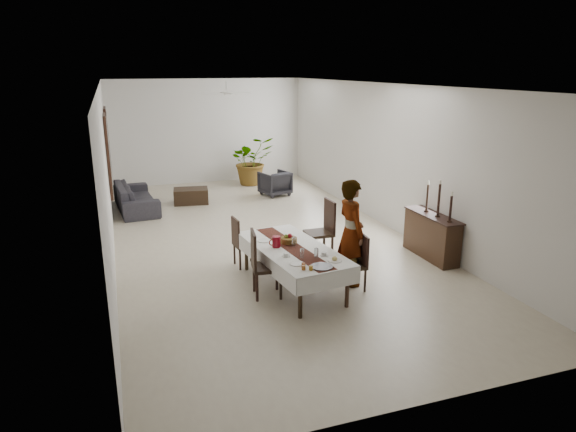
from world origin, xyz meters
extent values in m
cube|color=#C1B599|center=(0.00, 0.00, 0.00)|extent=(6.00, 12.00, 0.00)
cube|color=white|center=(0.00, 0.00, 3.20)|extent=(6.00, 12.00, 0.02)
cube|color=silver|center=(0.00, 6.00, 1.60)|extent=(6.00, 0.02, 3.20)
cube|color=silver|center=(0.00, -6.00, 1.60)|extent=(6.00, 0.02, 3.20)
cube|color=silver|center=(-3.00, 0.00, 1.60)|extent=(0.02, 12.00, 3.20)
cube|color=silver|center=(3.00, 0.00, 1.60)|extent=(0.02, 12.00, 3.20)
cube|color=black|center=(-0.21, -2.59, 0.66)|extent=(1.19, 2.30, 0.05)
cylinder|color=black|center=(-0.47, -3.67, 0.32)|extent=(0.07, 0.07, 0.64)
cylinder|color=black|center=(0.33, -3.57, 0.32)|extent=(0.07, 0.07, 0.64)
cylinder|color=black|center=(-0.74, -1.60, 0.32)|extent=(0.07, 0.07, 0.64)
cylinder|color=black|center=(0.06, -1.50, 0.32)|extent=(0.07, 0.07, 0.64)
cube|color=white|center=(-0.21, -2.59, 0.69)|extent=(1.38, 2.48, 0.01)
cube|color=white|center=(-0.74, -2.66, 0.56)|extent=(0.31, 2.34, 0.27)
cube|color=white|center=(0.32, -2.52, 0.56)|extent=(0.31, 2.34, 0.27)
cube|color=silver|center=(-0.05, -3.75, 0.56)|extent=(1.07, 0.15, 0.27)
cube|color=silver|center=(-0.36, -1.42, 0.56)|extent=(1.07, 0.15, 0.27)
cube|color=#562418|center=(-0.21, -2.59, 0.70)|extent=(0.61, 2.31, 0.00)
cylinder|color=maroon|center=(-0.45, -2.48, 0.79)|extent=(0.15, 0.15, 0.18)
torus|color=maroon|center=(-0.53, -2.49, 0.79)|extent=(0.11, 0.03, 0.11)
cylinder|color=silver|center=(-0.02, -3.16, 0.77)|extent=(0.06, 0.06, 0.16)
cylinder|color=silver|center=(-0.23, -3.10, 0.77)|extent=(0.06, 0.06, 0.16)
cylinder|color=silver|center=(-0.17, -2.54, 0.77)|extent=(0.06, 0.06, 0.16)
cylinder|color=silver|center=(0.14, -3.10, 0.72)|extent=(0.08, 0.08, 0.05)
cylinder|color=silver|center=(0.14, -3.10, 0.70)|extent=(0.14, 0.14, 0.01)
cylinder|color=white|center=(-0.44, -2.94, 0.72)|extent=(0.08, 0.08, 0.05)
cylinder|color=silver|center=(-0.44, -2.94, 0.70)|extent=(0.14, 0.14, 0.01)
cylinder|color=white|center=(0.20, -3.37, 0.70)|extent=(0.22, 0.22, 0.01)
sphere|color=#D3B966|center=(0.20, -3.37, 0.73)|extent=(0.08, 0.08, 0.08)
cylinder|color=silver|center=(-0.39, -3.30, 0.70)|extent=(0.22, 0.22, 0.01)
cylinder|color=white|center=(-0.56, -2.13, 0.70)|extent=(0.22, 0.22, 0.01)
cylinder|color=#444449|center=(-0.08, -3.54, 0.71)|extent=(0.33, 0.33, 0.02)
cylinder|color=#8E6014|center=(-0.28, -3.59, 0.73)|extent=(0.06, 0.06, 0.07)
cylinder|color=#954D15|center=(-0.38, -3.55, 0.73)|extent=(0.06, 0.06, 0.07)
cylinder|color=brown|center=(-0.34, -3.45, 0.73)|extent=(0.06, 0.06, 0.07)
cylinder|color=brown|center=(-0.19, -2.35, 0.74)|extent=(0.27, 0.27, 0.09)
sphere|color=maroon|center=(-0.17, -2.33, 0.81)|extent=(0.08, 0.08, 0.08)
sphere|color=#5A7A24|center=(-0.23, -2.33, 0.81)|extent=(0.07, 0.07, 0.07)
cube|color=black|center=(0.70, -2.99, 0.41)|extent=(0.42, 0.42, 0.04)
cylinder|color=black|center=(0.84, -3.17, 0.19)|extent=(0.04, 0.04, 0.39)
cylinder|color=black|center=(0.87, -2.85, 0.19)|extent=(0.04, 0.04, 0.39)
cylinder|color=black|center=(0.52, -3.14, 0.19)|extent=(0.04, 0.04, 0.39)
cylinder|color=black|center=(0.55, -2.82, 0.19)|extent=(0.04, 0.04, 0.39)
cube|color=black|center=(0.87, -3.01, 0.68)|extent=(0.07, 0.39, 0.50)
cube|color=black|center=(0.71, -1.50, 0.50)|extent=(0.48, 0.48, 0.05)
cylinder|color=black|center=(0.91, -1.69, 0.24)|extent=(0.05, 0.05, 0.48)
cylinder|color=black|center=(0.91, -1.30, 0.24)|extent=(0.05, 0.05, 0.48)
cylinder|color=black|center=(0.51, -1.69, 0.24)|extent=(0.05, 0.05, 0.48)
cylinder|color=black|center=(0.51, -1.30, 0.24)|extent=(0.05, 0.05, 0.48)
cube|color=black|center=(0.93, -1.50, 0.83)|extent=(0.05, 0.48, 0.61)
cube|color=black|center=(-0.70, -2.77, 0.48)|extent=(0.52, 0.52, 0.05)
cylinder|color=black|center=(-0.86, -2.56, 0.23)|extent=(0.05, 0.05, 0.45)
cylinder|color=black|center=(-0.91, -2.93, 0.23)|extent=(0.05, 0.05, 0.45)
cylinder|color=black|center=(-0.49, -2.62, 0.23)|extent=(0.05, 0.05, 0.45)
cylinder|color=black|center=(-0.54, -2.99, 0.23)|extent=(0.05, 0.05, 0.45)
cube|color=black|center=(-0.91, -2.74, 0.79)|extent=(0.11, 0.46, 0.59)
cube|color=black|center=(-0.71, -1.41, 0.41)|extent=(0.43, 0.43, 0.04)
cylinder|color=black|center=(-0.88, -1.26, 0.19)|extent=(0.04, 0.04, 0.39)
cylinder|color=black|center=(-0.85, -1.58, 0.19)|extent=(0.04, 0.04, 0.39)
cylinder|color=black|center=(-0.56, -1.23, 0.19)|extent=(0.04, 0.04, 0.39)
cylinder|color=black|center=(-0.53, -1.55, 0.19)|extent=(0.04, 0.04, 0.39)
cube|color=black|center=(-0.89, -1.42, 0.68)|extent=(0.07, 0.40, 0.50)
imported|color=gray|center=(0.77, -2.74, 0.90)|extent=(0.45, 0.67, 1.80)
cube|color=black|center=(2.78, -2.13, 0.41)|extent=(0.37, 1.37, 0.82)
cube|color=black|center=(2.78, -2.13, 0.84)|extent=(0.40, 1.43, 0.03)
cylinder|color=black|center=(2.78, -2.63, 0.87)|extent=(0.09, 0.09, 0.03)
cylinder|color=black|center=(2.78, -2.63, 1.11)|extent=(0.05, 0.05, 0.46)
cylinder|color=silver|center=(2.78, -2.63, 1.37)|extent=(0.03, 0.03, 0.07)
cylinder|color=black|center=(2.78, -2.27, 0.87)|extent=(0.09, 0.09, 0.03)
cylinder|color=black|center=(2.78, -2.27, 1.18)|extent=(0.05, 0.05, 0.60)
cylinder|color=beige|center=(2.78, -2.27, 1.51)|extent=(0.03, 0.03, 0.07)
cylinder|color=black|center=(2.78, -1.90, 0.87)|extent=(0.09, 0.09, 0.03)
cylinder|color=black|center=(2.78, -1.90, 1.13)|extent=(0.05, 0.05, 0.50)
cylinder|color=beige|center=(2.78, -1.90, 1.42)|extent=(0.03, 0.03, 0.07)
imported|color=#2C2A2F|center=(-2.40, 3.26, 0.33)|extent=(1.07, 2.33, 0.66)
imported|color=#252327|center=(1.44, 3.59, 0.35)|extent=(0.92, 0.93, 0.69)
cube|color=black|center=(-0.97, 3.46, 0.20)|extent=(0.98, 0.72, 0.40)
imported|color=#214E1F|center=(1.19, 5.20, 0.74)|extent=(1.49, 1.33, 1.49)
cube|color=black|center=(-2.96, 2.20, 1.60)|extent=(0.06, 1.05, 1.85)
cube|color=white|center=(-2.92, 2.20, 1.60)|extent=(0.01, 0.90, 1.70)
cube|color=black|center=(-2.96, 4.30, 1.60)|extent=(0.06, 1.05, 1.85)
cube|color=silver|center=(-2.92, 4.30, 1.60)|extent=(0.01, 0.90, 1.70)
cylinder|color=silver|center=(0.00, 3.00, 3.10)|extent=(0.04, 0.04, 0.20)
cylinder|color=white|center=(0.00, 3.00, 2.90)|extent=(0.16, 0.16, 0.08)
cube|color=silver|center=(0.00, 3.35, 2.90)|extent=(0.10, 0.55, 0.01)
cube|color=white|center=(0.00, 2.65, 2.90)|extent=(0.10, 0.55, 0.01)
cube|color=white|center=(0.35, 3.00, 2.90)|extent=(0.55, 0.10, 0.01)
cube|color=silver|center=(-0.35, 3.00, 2.90)|extent=(0.55, 0.10, 0.01)
camera|label=1|loc=(-2.85, -10.05, 3.54)|focal=32.00mm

